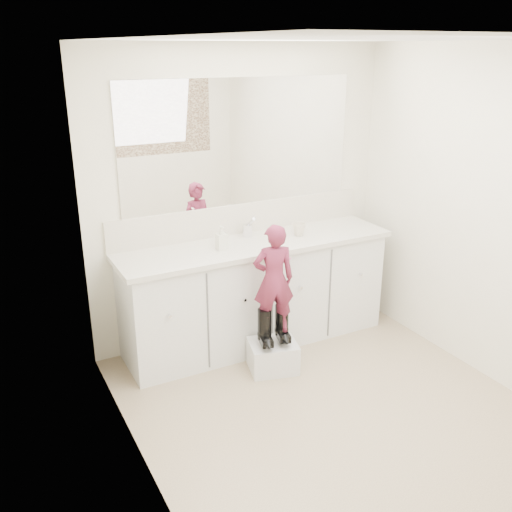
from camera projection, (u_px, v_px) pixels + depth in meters
floor at (340, 417)px, 3.86m from camera, size 3.00×3.00×0.00m
ceiling at (363, 39)px, 3.03m from camera, size 3.00×3.00×0.00m
wall_back at (240, 196)px, 4.69m from camera, size 2.60×0.00×2.60m
wall_left at (141, 291)px, 2.88m from camera, size 0.00×3.00×3.00m
wall_right at (500, 222)px, 4.01m from camera, size 0.00×3.00×3.00m
vanity_cabinet at (256, 294)px, 4.73m from camera, size 2.20×0.55×0.85m
countertop at (257, 244)px, 4.57m from camera, size 2.28×0.58×0.04m
backsplash at (241, 218)px, 4.74m from camera, size 2.28×0.03×0.25m
mirror at (240, 143)px, 4.53m from camera, size 2.00×0.02×1.00m
faucet at (247, 230)px, 4.68m from camera, size 0.08×0.08×0.10m
cup at (299, 229)px, 4.70m from camera, size 0.13×0.13×0.11m
soap_bottle at (222, 238)px, 4.38m from camera, size 0.08×0.08×0.18m
step_stool at (273, 356)px, 4.40m from camera, size 0.42×0.38×0.23m
boot_left at (264, 327)px, 4.28m from camera, size 0.16×0.22×0.30m
boot_right at (282, 323)px, 4.34m from camera, size 0.16×0.22×0.30m
toddler at (274, 280)px, 4.18m from camera, size 0.35×0.28×0.85m
toothbrush at (282, 262)px, 4.17m from camera, size 0.13×0.05×0.06m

